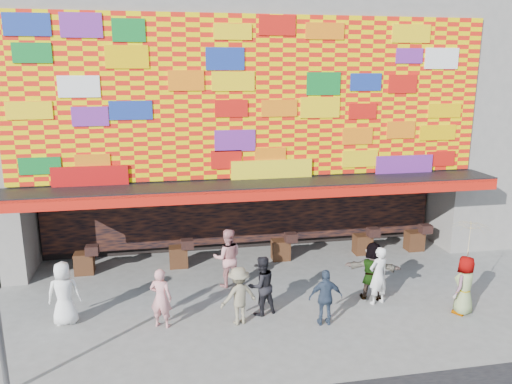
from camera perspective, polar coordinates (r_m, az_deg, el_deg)
ground at (r=13.23m, az=3.31°, el=-15.20°), size 90.00×90.00×0.00m
shop_building at (r=19.62m, az=-2.38°, el=10.39°), size 15.20×9.40×10.00m
ped_a at (r=13.92m, az=-21.10°, el=-10.75°), size 0.84×0.57×1.68m
ped_b at (r=13.12m, az=-10.81°, el=-11.81°), size 0.68×0.57×1.58m
ped_c at (r=13.51m, az=0.63°, el=-10.63°), size 0.95×0.84×1.63m
ped_d at (r=13.08m, az=-1.98°, el=-11.76°), size 1.11×0.82×1.53m
ped_e at (r=13.14m, az=7.97°, el=-11.85°), size 0.91×0.44×1.50m
ped_f at (r=14.72m, az=13.17°, el=-8.76°), size 1.65×1.06×1.70m
ped_g at (r=14.65m, az=22.74°, el=-9.80°), size 0.94×0.87×1.62m
ped_h at (r=14.47m, az=13.80°, el=-9.26°), size 0.70×0.56×1.67m
ped_i at (r=15.15m, az=-3.27°, el=-7.52°), size 0.90×0.72×1.80m
parasol at (r=14.19m, az=23.24°, el=-4.83°), size 1.29×1.30×1.84m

